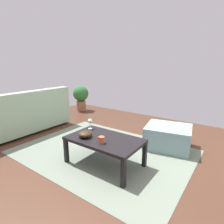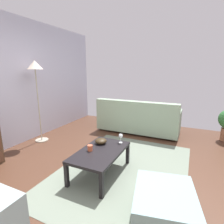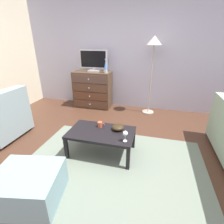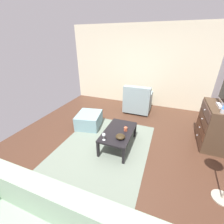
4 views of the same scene
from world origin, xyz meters
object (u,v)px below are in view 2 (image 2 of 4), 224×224
(coffee_table, at_px, (100,153))
(ottoman, at_px, (164,208))
(wine_glass, at_px, (121,136))
(bowl_decorative, at_px, (101,141))
(standing_lamp, at_px, (35,73))
(mug, at_px, (90,148))
(couch_large, at_px, (138,120))

(coffee_table, xyz_separation_m, ottoman, (-0.52, -1.02, -0.16))
(wine_glass, relative_size, bowl_decorative, 0.82)
(ottoman, xyz_separation_m, standing_lamp, (1.14, 2.88, 1.32))
(coffee_table, height_order, wine_glass, wine_glass)
(mug, relative_size, ottoman, 0.16)
(ottoman, bearing_deg, bowl_decorative, 56.41)
(wine_glass, bearing_deg, coffee_table, 157.74)
(couch_large, relative_size, ottoman, 2.89)
(bowl_decorative, distance_m, standing_lamp, 2.08)
(mug, bearing_deg, couch_large, -2.39)
(couch_large, distance_m, ottoman, 2.84)
(ottoman, bearing_deg, couch_large, 22.14)
(bowl_decorative, height_order, couch_large, couch_large)
(wine_glass, height_order, ottoman, wine_glass)
(standing_lamp, bearing_deg, coffee_table, -108.40)
(wine_glass, bearing_deg, bowl_decorative, 120.36)
(couch_large, relative_size, standing_lamp, 1.15)
(wine_glass, height_order, couch_large, couch_large)
(coffee_table, bearing_deg, ottoman, -117.06)
(wine_glass, relative_size, couch_large, 0.08)
(mug, xyz_separation_m, standing_lamp, (0.68, 1.72, 1.08))
(bowl_decorative, bearing_deg, wine_glass, -59.64)
(wine_glass, relative_size, mug, 1.38)
(wine_glass, distance_m, couch_large, 1.73)
(wine_glass, distance_m, ottoman, 1.30)
(couch_large, bearing_deg, bowl_decorative, 177.85)
(wine_glass, xyz_separation_m, mug, (-0.46, 0.30, -0.07))
(coffee_table, xyz_separation_m, standing_lamp, (0.62, 1.85, 1.16))
(mug, distance_m, couch_large, 2.17)
(bowl_decorative, relative_size, couch_large, 0.09)
(wine_glass, bearing_deg, ottoman, -137.12)
(coffee_table, height_order, ottoman, coffee_table)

